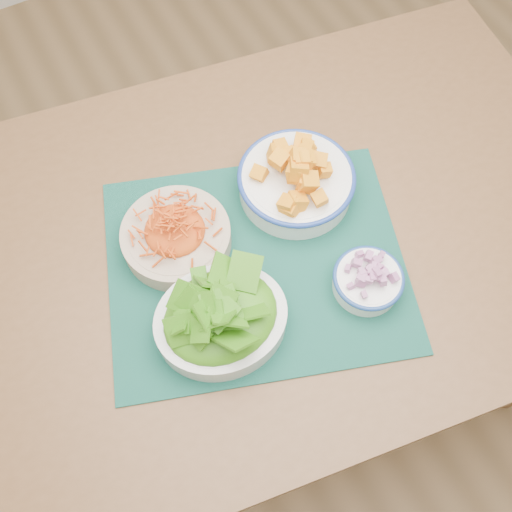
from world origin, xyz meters
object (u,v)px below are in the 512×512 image
(table, at_px, (273,249))
(carrot_bowl, at_px, (175,233))
(squash_bowl, at_px, (297,176))
(lettuce_bowl, at_px, (221,317))
(placemat, at_px, (256,264))
(onion_bowl, at_px, (368,279))

(table, distance_m, carrot_bowl, 0.23)
(table, xyz_separation_m, squash_bowl, (0.07, 0.05, 0.14))
(squash_bowl, height_order, lettuce_bowl, squash_bowl)
(placemat, bearing_deg, onion_bowl, -22.72)
(table, bearing_deg, squash_bowl, 43.12)
(table, height_order, carrot_bowl, carrot_bowl)
(table, xyz_separation_m, onion_bowl, (0.08, -0.18, 0.12))
(carrot_bowl, distance_m, squash_bowl, 0.25)
(carrot_bowl, distance_m, onion_bowl, 0.35)
(lettuce_bowl, relative_size, onion_bowl, 1.75)
(carrot_bowl, xyz_separation_m, lettuce_bowl, (-0.00, -0.19, 0.01))
(squash_bowl, distance_m, onion_bowl, 0.24)
(placemat, relative_size, lettuce_bowl, 2.14)
(carrot_bowl, xyz_separation_m, squash_bowl, (0.25, -0.01, 0.01))
(placemat, height_order, carrot_bowl, carrot_bowl)
(squash_bowl, bearing_deg, lettuce_bowl, -144.49)
(lettuce_bowl, bearing_deg, carrot_bowl, 97.14)
(placemat, bearing_deg, table, 55.46)
(carrot_bowl, height_order, squash_bowl, squash_bowl)
(placemat, distance_m, carrot_bowl, 0.16)
(table, xyz_separation_m, carrot_bowl, (-0.18, 0.06, 0.13))
(placemat, xyz_separation_m, lettuce_bowl, (-0.11, -0.08, 0.05))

